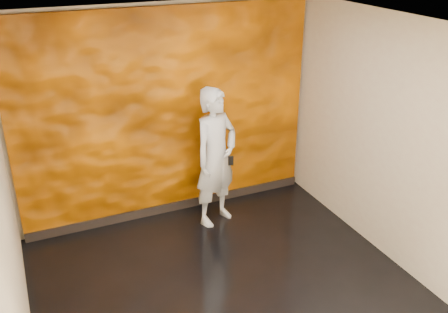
% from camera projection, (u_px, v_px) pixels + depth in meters
% --- Properties ---
extents(room, '(4.02, 4.02, 2.81)m').
position_uv_depth(room, '(232.00, 178.00, 4.78)').
color(room, black).
rests_on(room, ground).
extents(feature_wall, '(3.90, 0.06, 2.75)m').
position_uv_depth(feature_wall, '(168.00, 116.00, 6.41)').
color(feature_wall, '#DF6E00').
rests_on(feature_wall, ground).
extents(baseboard, '(3.90, 0.04, 0.12)m').
position_uv_depth(baseboard, '(173.00, 206.00, 6.93)').
color(baseboard, black).
rests_on(baseboard, ground).
extents(man, '(0.79, 0.67, 1.84)m').
position_uv_depth(man, '(216.00, 157.00, 6.35)').
color(man, '#91979F').
rests_on(man, ground).
extents(phone, '(0.07, 0.04, 0.12)m').
position_uv_depth(phone, '(231.00, 161.00, 6.18)').
color(phone, black).
rests_on(phone, man).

